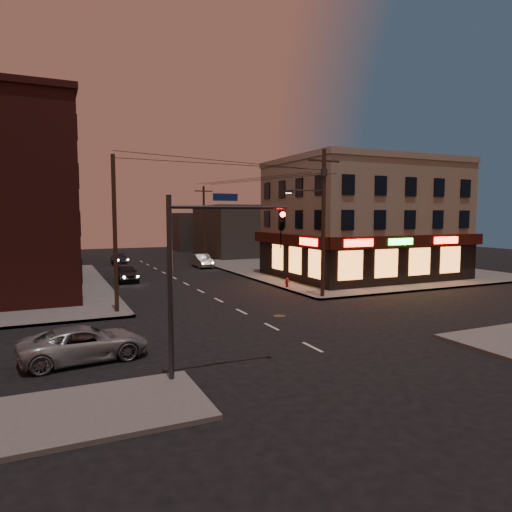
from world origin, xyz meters
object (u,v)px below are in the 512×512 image
suv_cross (85,343)px  sedan_far (119,259)px  sedan_near (126,273)px  fire_hydrant (287,282)px  sedan_mid (202,261)px

suv_cross → sedan_far: bearing=-16.6°
suv_cross → sedan_near: (4.81, 21.32, 0.07)m
sedan_far → fire_hydrant: sedan_far is taller
suv_cross → sedan_mid: 32.03m
suv_cross → fire_hydrant: (15.51, 11.96, -0.13)m
sedan_mid → fire_hydrant: bearing=-85.4°
sedan_near → sedan_far: sedan_near is taller
sedan_mid → fire_hydrant: (1.51, -16.85, -0.17)m
suv_cross → sedan_mid: sedan_mid is taller
sedan_mid → fire_hydrant: 16.91m
sedan_far → suv_cross: bearing=-94.8°
sedan_far → fire_hydrant: size_ratio=5.91×
suv_cross → sedan_far: suv_cross is taller
sedan_mid → sedan_far: size_ratio=1.00×
sedan_mid → suv_cross: bearing=-116.5°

